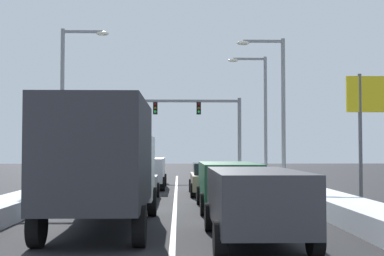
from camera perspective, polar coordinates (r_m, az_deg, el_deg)
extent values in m
plane|color=#28282B|center=(19.55, -1.87, -8.68)|extent=(120.00, 120.00, 0.00)
cube|color=silver|center=(23.07, -1.81, -7.70)|extent=(0.14, 39.01, 0.01)
cube|color=white|center=(23.62, 11.25, -6.80)|extent=(1.52, 39.01, 0.61)
cube|color=white|center=(23.68, -14.83, -6.80)|extent=(1.43, 39.01, 0.57)
cube|color=#38383D|center=(12.31, 6.89, -7.50)|extent=(1.95, 4.90, 1.25)
cube|color=black|center=(9.92, 8.92, -7.14)|extent=(1.56, 0.06, 0.55)
cube|color=red|center=(9.85, 4.40, -9.39)|extent=(0.20, 0.08, 0.28)
cube|color=red|center=(10.13, 13.32, -9.14)|extent=(0.20, 0.08, 0.28)
cylinder|color=black|center=(13.97, 1.94, -9.69)|extent=(0.25, 0.74, 0.74)
cylinder|color=black|center=(14.21, 9.76, -9.53)|extent=(0.25, 0.74, 0.74)
cylinder|color=black|center=(10.61, 3.05, -12.02)|extent=(0.25, 0.74, 0.74)
cylinder|color=black|center=(10.93, 13.30, -11.68)|extent=(0.25, 0.74, 0.74)
cube|color=#1E5633|center=(18.85, 3.99, -5.72)|extent=(1.95, 4.90, 1.25)
cube|color=black|center=(16.44, 4.79, -5.25)|extent=(1.56, 0.06, 0.55)
cube|color=red|center=(16.41, 2.06, -6.58)|extent=(0.20, 0.08, 0.28)
cube|color=red|center=(16.58, 7.49, -6.51)|extent=(0.20, 0.08, 0.28)
cylinder|color=black|center=(20.53, 0.87, -7.34)|extent=(0.25, 0.74, 0.74)
cylinder|color=black|center=(20.70, 6.20, -7.29)|extent=(0.25, 0.74, 0.74)
cylinder|color=black|center=(17.15, 1.33, -8.32)|extent=(0.25, 0.74, 0.74)
cylinder|color=black|center=(17.35, 7.71, -8.24)|extent=(0.25, 0.74, 0.74)
cube|color=#937F60|center=(25.04, 2.03, -5.84)|extent=(1.82, 4.50, 0.70)
cube|color=black|center=(24.86, 2.05, -4.47)|extent=(1.64, 2.20, 0.55)
cube|color=red|center=(22.80, 0.63, -5.88)|extent=(0.24, 0.08, 0.14)
cube|color=red|center=(22.89, 4.11, -5.86)|extent=(0.24, 0.08, 0.14)
cylinder|color=black|center=(26.56, -0.10, -6.29)|extent=(0.22, 0.66, 0.66)
cylinder|color=black|center=(26.67, 3.75, -6.27)|extent=(0.22, 0.66, 0.66)
cylinder|color=black|center=(23.47, 0.08, -6.81)|extent=(0.22, 0.66, 0.66)
cylinder|color=black|center=(23.59, 4.44, -6.78)|extent=(0.22, 0.66, 0.66)
cube|color=silver|center=(16.82, -8.27, -4.35)|extent=(2.35, 2.20, 2.00)
cube|color=#333338|center=(13.24, -10.11, -2.72)|extent=(2.35, 5.00, 2.60)
cylinder|color=black|center=(17.36, -11.90, -7.90)|extent=(0.28, 0.92, 0.92)
cylinder|color=black|center=(17.10, -4.39, -8.03)|extent=(0.28, 0.92, 0.92)
cylinder|color=black|center=(12.12, -16.60, -10.28)|extent=(0.28, 0.92, 0.92)
cylinder|color=black|center=(11.75, -5.76, -10.63)|extent=(0.28, 0.92, 0.92)
cube|color=slate|center=(22.18, -6.34, -6.28)|extent=(1.82, 4.50, 0.70)
cube|color=black|center=(22.00, -6.37, -4.73)|extent=(1.64, 2.20, 0.55)
cube|color=red|center=(20.06, -8.86, -6.34)|extent=(0.24, 0.08, 0.14)
cube|color=red|center=(19.93, -4.89, -6.38)|extent=(0.24, 0.08, 0.14)
cylinder|color=black|center=(23.83, -8.17, -6.72)|extent=(0.22, 0.66, 0.66)
cylinder|color=black|center=(23.69, -3.86, -6.77)|extent=(0.22, 0.66, 0.66)
cylinder|color=black|center=(20.76, -9.18, -7.36)|extent=(0.22, 0.66, 0.66)
cylinder|color=black|center=(20.60, -4.23, -7.43)|extent=(0.22, 0.66, 0.66)
cube|color=#B7BABF|center=(28.79, -5.05, -4.55)|extent=(1.95, 4.90, 1.25)
cube|color=black|center=(26.38, -5.37, -4.16)|extent=(1.56, 0.06, 0.55)
cube|color=red|center=(26.47, -7.07, -4.96)|extent=(0.20, 0.08, 0.28)
cube|color=red|center=(26.36, -3.68, -4.98)|extent=(0.20, 0.08, 0.28)
cylinder|color=black|center=(30.59, -6.65, -5.68)|extent=(0.25, 0.74, 0.74)
cylinder|color=black|center=(30.48, -3.05, -5.71)|extent=(0.25, 0.74, 0.74)
cylinder|color=black|center=(27.21, -7.30, -6.10)|extent=(0.25, 0.74, 0.74)
cylinder|color=black|center=(27.09, -3.25, -6.13)|extent=(0.25, 0.74, 0.74)
cylinder|color=slate|center=(41.00, 5.21, -1.03)|extent=(0.28, 0.28, 6.20)
cube|color=slate|center=(40.89, -2.11, 2.97)|extent=(10.46, 0.20, 0.20)
cube|color=black|center=(40.86, 0.74, 2.16)|extent=(0.34, 0.34, 0.95)
sphere|color=#4C0A0A|center=(40.70, 0.75, 2.58)|extent=(0.22, 0.22, 0.22)
sphere|color=#593F0C|center=(40.68, 0.75, 2.18)|extent=(0.22, 0.22, 0.22)
sphere|color=green|center=(40.66, 0.75, 1.78)|extent=(0.22, 0.22, 0.22)
cube|color=black|center=(40.88, -4.03, 2.17)|extent=(0.34, 0.34, 0.95)
sphere|color=#4C0A0A|center=(40.71, -4.04, 2.59)|extent=(0.22, 0.22, 0.22)
sphere|color=#593F0C|center=(40.69, -4.04, 2.19)|extent=(0.22, 0.22, 0.22)
sphere|color=green|center=(40.67, -4.05, 1.79)|extent=(0.22, 0.22, 0.22)
cube|color=black|center=(41.13, -8.30, 2.16)|extent=(0.34, 0.34, 0.95)
sphere|color=#4C0A0A|center=(40.97, -8.33, 2.58)|extent=(0.22, 0.22, 0.22)
sphere|color=#593F0C|center=(40.94, -8.33, 2.18)|extent=(0.22, 0.22, 0.22)
sphere|color=green|center=(40.92, -8.33, 1.78)|extent=(0.22, 0.22, 0.22)
cylinder|color=gray|center=(28.93, 9.96, 1.58)|extent=(0.22, 0.22, 8.24)
cube|color=gray|center=(29.28, 7.76, 9.37)|extent=(2.20, 0.14, 0.14)
ellipsoid|color=#EAE5C6|center=(29.10, 5.60, 9.23)|extent=(0.70, 0.36, 0.24)
cylinder|color=gray|center=(35.94, 8.04, 1.02)|extent=(0.22, 0.22, 8.51)
cube|color=gray|center=(36.25, 6.27, 7.51)|extent=(2.20, 0.14, 0.14)
ellipsoid|color=#EAE5C6|center=(36.10, 4.53, 7.38)|extent=(0.70, 0.36, 0.24)
cylinder|color=gray|center=(29.62, -14.01, 2.10)|extent=(0.22, 0.22, 8.84)
cube|color=gray|center=(30.03, -11.84, 10.26)|extent=(2.20, 0.14, 0.14)
ellipsoid|color=#EAE5C6|center=(29.83, -9.73, 10.14)|extent=(0.70, 0.36, 0.24)
cylinder|color=#59595B|center=(24.15, 17.91, -0.83)|extent=(0.16, 0.16, 5.50)
cube|color=yellow|center=(24.61, 20.06, 3.49)|extent=(3.20, 0.12, 1.60)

